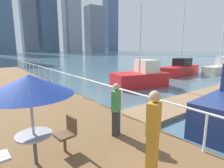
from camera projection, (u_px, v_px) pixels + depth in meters
ground_plane at (67, 77)px, 19.41m from camera, size 300.00×300.00×0.00m
floating_dock at (205, 96)px, 11.26m from camera, size 13.98×2.00×0.18m
boardwalk_railing at (82, 82)px, 9.76m from camera, size 0.06×29.82×1.08m
moored_boat_0 at (180, 69)px, 20.63m from camera, size 6.29×2.51×9.30m
moored_boat_1 at (140, 77)px, 14.42m from camera, size 4.57×3.03×6.22m
moored_boat_5 at (221, 67)px, 22.34m from camera, size 6.00×1.57×8.40m
cafe_table_round at (34, 137)px, 4.14m from camera, size 0.80×0.80×0.74m
patio_umbrella at (29, 85)px, 3.90m from camera, size 1.89×1.89×2.11m
cafe_chair_0 at (68, 131)px, 4.73m from camera, size 0.51×0.49×0.90m
pedestrian_1 at (153, 131)px, 3.80m from camera, size 0.42×0.35×1.82m
pedestrian_2 at (116, 109)px, 5.52m from camera, size 0.42×0.39×1.63m
skyline_tower_3 at (27, 3)px, 117.68m from camera, size 8.95×6.86×62.19m
skyline_tower_4 at (46, 5)px, 124.76m from camera, size 11.91×13.50×63.01m
skyline_tower_6 at (94, 30)px, 131.21m from camera, size 12.11×10.77×31.48m
skyline_tower_7 at (110, 0)px, 144.60m from camera, size 9.80×8.11×79.63m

